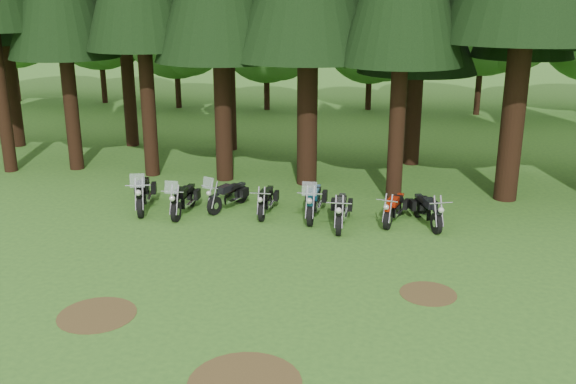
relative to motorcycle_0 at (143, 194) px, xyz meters
name	(u,v)px	position (x,y,z in m)	size (l,w,h in m)	color
ground	(245,288)	(4.91, -5.31, -0.53)	(120.00, 120.00, 0.00)	#346723
decid_0	(10,12)	(-17.19, 19.96, 5.37)	(8.00, 7.78, 10.00)	black
decid_1	(101,13)	(-11.08, 20.46, 5.30)	(7.91, 7.69, 9.88)	black
decid_2	(178,29)	(-5.53, 19.47, 4.42)	(6.72, 6.53, 8.40)	black
decid_3	(270,37)	(0.19, 19.82, 3.98)	(6.12, 5.95, 7.65)	black
decid_4	(375,39)	(6.49, 21.01, 3.84)	(5.93, 5.76, 7.41)	black
decid_5	(493,8)	(13.20, 20.40, 5.70)	(8.45, 8.21, 10.56)	black
dirt_patch_0	(97,315)	(1.91, -7.31, -0.53)	(1.80, 1.80, 0.01)	#4C3D1E
dirt_patch_1	(428,294)	(9.41, -4.81, -0.53)	(1.40, 1.40, 0.01)	#4C3D1E
dirt_patch_2	(245,383)	(5.91, -9.31, -0.53)	(2.20, 2.20, 0.01)	#4C3D1E
motorcycle_0	(143,194)	(0.00, 0.00, 0.00)	(1.02, 2.50, 1.59)	black
motorcycle_1	(183,200)	(1.50, -0.19, -0.05)	(0.43, 2.30, 1.45)	black
motorcycle_2	(228,196)	(2.81, 0.59, -0.08)	(1.05, 2.10, 1.36)	black
motorcycle_3	(266,201)	(4.20, 0.33, -0.09)	(0.31, 2.11, 0.86)	black
motorcycle_4	(314,202)	(5.82, 0.27, -0.01)	(0.46, 2.45, 1.54)	black
motorcycle_5	(341,212)	(6.77, -0.41, -0.05)	(0.36, 2.32, 0.94)	black
motorcycle_6	(394,209)	(8.42, 0.29, -0.09)	(0.61, 2.08, 0.86)	black
motorcycle_7	(427,211)	(9.46, 0.19, -0.07)	(0.89, 2.14, 0.91)	black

